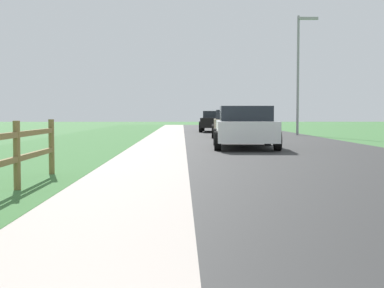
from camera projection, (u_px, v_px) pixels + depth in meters
name	position (u px, v px, depth m)	size (l,w,h in m)	color
ground_plane	(185.00, 140.00, 25.62)	(120.00, 120.00, 0.00)	#3B6F37
road_asphalt	(255.00, 138.00, 27.68)	(7.00, 66.00, 0.01)	#2E2E2E
curb_concrete	(124.00, 138.00, 27.56)	(6.00, 66.00, 0.01)	#AFA39A
grass_verge	(94.00, 138.00, 27.54)	(5.00, 66.00, 0.00)	#3B6F37
parked_suv_white	(245.00, 127.00, 19.42)	(2.34, 4.97, 1.46)	white
parked_car_beige	(231.00, 123.00, 28.39)	(2.18, 4.57, 1.40)	#C6B793
parked_car_black	(216.00, 121.00, 37.35)	(2.43, 4.99, 1.39)	black
street_lamp	(300.00, 65.00, 31.28)	(1.17, 0.20, 6.71)	gray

